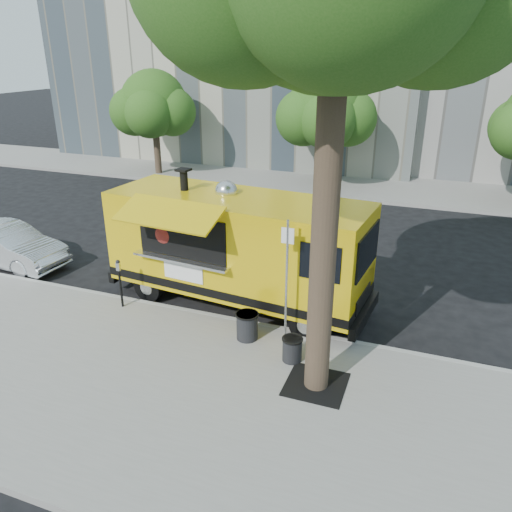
{
  "coord_description": "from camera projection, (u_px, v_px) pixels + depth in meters",
  "views": [
    {
      "loc": [
        4.37,
        -11.02,
        6.47
      ],
      "look_at": [
        0.26,
        0.0,
        1.54
      ],
      "focal_mm": 35.0,
      "sensor_mm": 36.0,
      "label": 1
    }
  ],
  "objects": [
    {
      "name": "trash_bin_right",
      "position": [
        292.0,
        348.0,
        10.8
      ],
      "size": [
        0.46,
        0.46,
        0.55
      ],
      "color": "black",
      "rests_on": "sidewalk"
    },
    {
      "name": "far_sidewalk",
      "position": [
        345.0,
        185.0,
        25.07
      ],
      "size": [
        60.0,
        5.0,
        0.15
      ],
      "primitive_type": "cube",
      "color": "gray",
      "rests_on": "ground"
    },
    {
      "name": "tree_well",
      "position": [
        316.0,
        384.0,
        10.12
      ],
      "size": [
        1.2,
        1.2,
        0.02
      ],
      "primitive_type": "cube",
      "color": "black",
      "rests_on": "sidewalk"
    },
    {
      "name": "parking_meter",
      "position": [
        120.0,
        278.0,
        12.86
      ],
      "size": [
        0.11,
        0.11,
        1.33
      ],
      "color": "black",
      "rests_on": "sidewalk"
    },
    {
      "name": "food_truck",
      "position": [
        236.0,
        246.0,
        13.06
      ],
      "size": [
        7.31,
        3.64,
        3.53
      ],
      "rotation": [
        0.0,
        0.0,
        -0.1
      ],
      "color": "#DBB50B",
      "rests_on": "ground"
    },
    {
      "name": "ground",
      "position": [
        247.0,
        307.0,
        13.43
      ],
      "size": [
        120.0,
        120.0,
        0.0
      ],
      "primitive_type": "plane",
      "color": "black",
      "rests_on": "ground"
    },
    {
      "name": "far_tree_b",
      "position": [
        326.0,
        109.0,
        23.25
      ],
      "size": [
        3.6,
        3.6,
        5.5
      ],
      "color": "#33261C",
      "rests_on": "far_sidewalk"
    },
    {
      "name": "far_tree_a",
      "position": [
        154.0,
        104.0,
        25.83
      ],
      "size": [
        3.42,
        3.42,
        5.36
      ],
      "color": "#33261C",
      "rests_on": "far_sidewalk"
    },
    {
      "name": "sign_post",
      "position": [
        287.0,
        277.0,
        10.88
      ],
      "size": [
        0.28,
        0.06,
        3.0
      ],
      "color": "silver",
      "rests_on": "sidewalk"
    },
    {
      "name": "trash_bin_left",
      "position": [
        247.0,
        325.0,
        11.6
      ],
      "size": [
        0.54,
        0.54,
        0.65
      ],
      "color": "black",
      "rests_on": "sidewalk"
    },
    {
      "name": "sedan",
      "position": [
        8.0,
        246.0,
        15.81
      ],
      "size": [
        4.1,
        1.71,
        1.32
      ],
      "primitive_type": "imported",
      "rotation": [
        0.0,
        0.0,
        1.49
      ],
      "color": "silver",
      "rests_on": "ground"
    },
    {
      "name": "curb",
      "position": [
        234.0,
        321.0,
        12.6
      ],
      "size": [
        60.0,
        0.14,
        0.16
      ],
      "primitive_type": "cube",
      "color": "#999993",
      "rests_on": "ground"
    },
    {
      "name": "sidewalk",
      "position": [
        174.0,
        394.0,
        9.95
      ],
      "size": [
        60.0,
        6.0,
        0.15
      ],
      "primitive_type": "cube",
      "color": "gray",
      "rests_on": "ground"
    }
  ]
}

